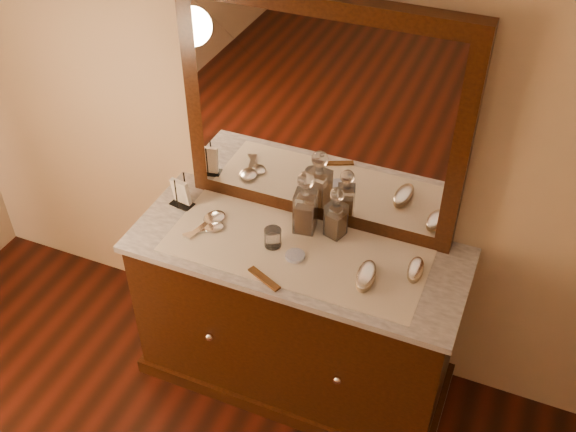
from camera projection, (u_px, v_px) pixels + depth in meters
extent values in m
plane|color=tan|center=(326.00, 101.00, 2.71)|extent=(4.50, 4.50, 0.00)
cube|color=black|center=(296.00, 318.00, 3.13)|extent=(1.40, 0.55, 0.82)
cube|color=black|center=(296.00, 368.00, 3.36)|extent=(1.46, 0.59, 0.08)
sphere|color=silver|center=(209.00, 337.00, 2.99)|extent=(0.04, 0.04, 0.04)
sphere|color=silver|center=(337.00, 380.00, 2.81)|extent=(0.04, 0.04, 0.04)
cube|color=silver|center=(297.00, 250.00, 2.86)|extent=(1.44, 0.59, 0.03)
cube|color=black|center=(321.00, 117.00, 2.70)|extent=(1.20, 0.08, 1.00)
cube|color=white|center=(318.00, 122.00, 2.68)|extent=(1.06, 0.01, 0.86)
cube|color=silver|center=(295.00, 250.00, 2.83)|extent=(1.10, 0.45, 0.00)
cylinder|color=white|center=(295.00, 256.00, 2.79)|extent=(0.09, 0.09, 0.01)
cube|color=brown|center=(264.00, 279.00, 2.69)|extent=(0.16, 0.10, 0.01)
cube|color=black|center=(182.00, 204.00, 3.07)|extent=(0.12, 0.08, 0.01)
cylinder|color=black|center=(176.00, 194.00, 3.00)|extent=(0.01, 0.01, 0.16)
cylinder|color=black|center=(185.00, 187.00, 3.04)|extent=(0.01, 0.01, 0.16)
cube|color=white|center=(181.00, 192.00, 3.02)|extent=(0.09, 0.05, 0.13)
cube|color=brown|center=(305.00, 217.00, 2.89)|extent=(0.09, 0.09, 0.13)
cube|color=white|center=(305.00, 211.00, 2.87)|extent=(0.10, 0.10, 0.19)
cylinder|color=white|center=(306.00, 191.00, 2.80)|extent=(0.04, 0.04, 0.03)
sphere|color=white|center=(306.00, 180.00, 2.77)|extent=(0.09, 0.09, 0.07)
cube|color=brown|center=(335.00, 224.00, 2.87)|extent=(0.08, 0.08, 0.11)
cube|color=white|center=(336.00, 220.00, 2.86)|extent=(0.09, 0.09, 0.16)
cylinder|color=white|center=(337.00, 203.00, 2.80)|extent=(0.04, 0.04, 0.03)
sphere|color=white|center=(337.00, 194.00, 2.77)|extent=(0.08, 0.08, 0.06)
ellipsoid|color=#8D7656|center=(366.00, 278.00, 2.68)|extent=(0.09, 0.18, 0.03)
ellipsoid|color=silver|center=(366.00, 274.00, 2.67)|extent=(0.09, 0.18, 0.03)
ellipsoid|color=#8D7656|center=(415.00, 271.00, 2.71)|extent=(0.07, 0.15, 0.02)
ellipsoid|color=silver|center=(416.00, 268.00, 2.70)|extent=(0.07, 0.15, 0.02)
ellipsoid|color=silver|center=(214.00, 218.00, 2.98)|extent=(0.11, 0.13, 0.02)
cube|color=silver|center=(199.00, 230.00, 2.92)|extent=(0.06, 0.14, 0.01)
ellipsoid|color=silver|center=(214.00, 227.00, 2.93)|extent=(0.11, 0.12, 0.02)
cube|color=silver|center=(196.00, 232.00, 2.91)|extent=(0.10, 0.10, 0.01)
cylinder|color=white|center=(273.00, 238.00, 2.83)|extent=(0.07, 0.07, 0.08)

